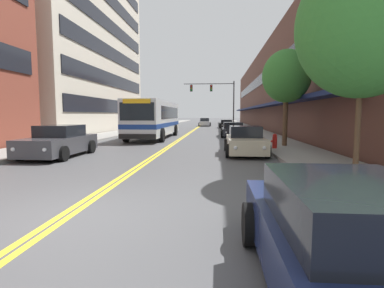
% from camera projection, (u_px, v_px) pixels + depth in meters
% --- Properties ---
extents(ground_plane, '(240.00, 240.00, 0.00)m').
position_uv_depth(ground_plane, '(197.00, 128.00, 42.47)').
color(ground_plane, '#4C4C4F').
extents(sidewalk_left, '(2.88, 106.00, 0.16)m').
position_uv_depth(sidewalk_left, '(149.00, 127.00, 43.04)').
color(sidewalk_left, gray).
rests_on(sidewalk_left, ground_plane).
extents(sidewalk_right, '(2.88, 106.00, 0.16)m').
position_uv_depth(sidewalk_right, '(246.00, 128.00, 41.88)').
color(sidewalk_right, gray).
rests_on(sidewalk_right, ground_plane).
extents(centre_line, '(0.34, 106.00, 0.01)m').
position_uv_depth(centre_line, '(197.00, 128.00, 42.47)').
color(centre_line, yellow).
rests_on(centre_line, ground_plane).
extents(office_tower_left, '(12.08, 24.03, 25.61)m').
position_uv_depth(office_tower_left, '(58.00, 15.00, 32.80)').
color(office_tower_left, beige).
rests_on(office_tower_left, ground_plane).
extents(storefront_row_right, '(9.10, 68.00, 10.52)m').
position_uv_depth(storefront_row_right, '(289.00, 90.00, 40.90)').
color(storefront_row_right, brown).
rests_on(storefront_row_right, ground_plane).
extents(city_bus, '(2.86, 11.04, 2.98)m').
position_uv_depth(city_bus, '(155.00, 118.00, 24.73)').
color(city_bus, silver).
rests_on(city_bus, ground_plane).
extents(car_red_parked_left_near, '(1.98, 4.74, 1.39)m').
position_uv_depth(car_red_parked_left_near, '(156.00, 125.00, 35.68)').
color(car_red_parked_left_near, maroon).
rests_on(car_red_parked_left_near, ground_plane).
extents(car_dark_grey_parked_left_mid, '(2.11, 4.57, 1.45)m').
position_uv_depth(car_dark_grey_parked_left_mid, '(59.00, 142.00, 13.85)').
color(car_dark_grey_parked_left_mid, '#38383D').
rests_on(car_dark_grey_parked_left_mid, ground_plane).
extents(car_navy_parked_right_foreground, '(1.98, 4.90, 1.29)m').
position_uv_depth(car_navy_parked_right_foreground, '(359.00, 253.00, 2.91)').
color(car_navy_parked_right_foreground, '#19234C').
rests_on(car_navy_parked_right_foreground, ground_plane).
extents(car_charcoal_parked_right_mid, '(2.15, 4.63, 1.26)m').
position_uv_depth(car_charcoal_parked_right_mid, '(233.00, 130.00, 26.43)').
color(car_charcoal_parked_right_mid, '#232328').
rests_on(car_charcoal_parked_right_mid, ground_plane).
extents(car_black_parked_right_far, '(2.14, 4.46, 1.18)m').
position_uv_depth(car_black_parked_right_far, '(227.00, 124.00, 43.53)').
color(car_black_parked_right_far, black).
rests_on(car_black_parked_right_far, ground_plane).
extents(car_champagne_parked_right_end, '(1.98, 4.28, 1.38)m').
position_uv_depth(car_champagne_parked_right_end, '(245.00, 141.00, 14.70)').
color(car_champagne_parked_right_end, beige).
rests_on(car_champagne_parked_right_end, ground_plane).
extents(car_silver_moving_lead, '(1.97, 4.54, 1.35)m').
position_uv_depth(car_silver_moving_lead, '(205.00, 122.00, 50.23)').
color(car_silver_moving_lead, '#B7B7BC').
rests_on(car_silver_moving_lead, ground_plane).
extents(traffic_signal_mast, '(7.15, 0.38, 6.61)m').
position_uv_depth(traffic_signal_mast, '(216.00, 95.00, 42.24)').
color(traffic_signal_mast, '#47474C').
rests_on(traffic_signal_mast, ground_plane).
extents(street_tree_right_near, '(3.78, 3.78, 6.41)m').
position_uv_depth(street_tree_right_near, '(363.00, 26.00, 8.60)').
color(street_tree_right_near, brown).
rests_on(street_tree_right_near, sidewalk_right).
extents(street_tree_right_mid, '(2.70, 2.70, 5.41)m').
position_uv_depth(street_tree_right_mid, '(286.00, 77.00, 16.83)').
color(street_tree_right_mid, brown).
rests_on(street_tree_right_mid, sidewalk_right).
extents(fire_hydrant, '(0.33, 0.25, 0.77)m').
position_uv_depth(fire_hydrant, '(275.00, 141.00, 15.83)').
color(fire_hydrant, red).
rests_on(fire_hydrant, sidewalk_right).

